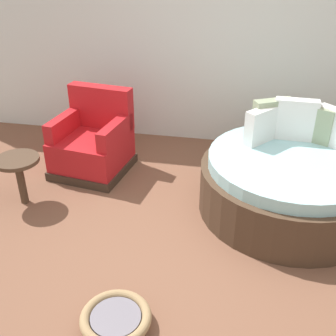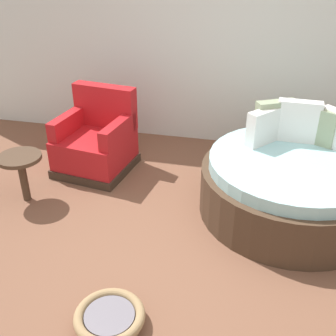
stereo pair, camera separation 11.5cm
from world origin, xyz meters
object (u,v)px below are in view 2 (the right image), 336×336
round_daybed (290,183)px  pet_basket (110,318)px  red_armchair (97,142)px  side_table (21,164)px

round_daybed → pet_basket: (-1.26, -1.76, -0.24)m
round_daybed → pet_basket: 2.18m
red_armchair → pet_basket: red_armchair is taller
round_daybed → red_armchair: bearing=169.3°
pet_basket → red_armchair: bearing=113.1°
round_daybed → side_table: size_ratio=3.38×
pet_basket → side_table: (-1.41, 1.35, 0.35)m
round_daybed → side_table: bearing=-171.3°
round_daybed → side_table: (-2.67, -0.41, 0.11)m
pet_basket → side_table: side_table is taller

